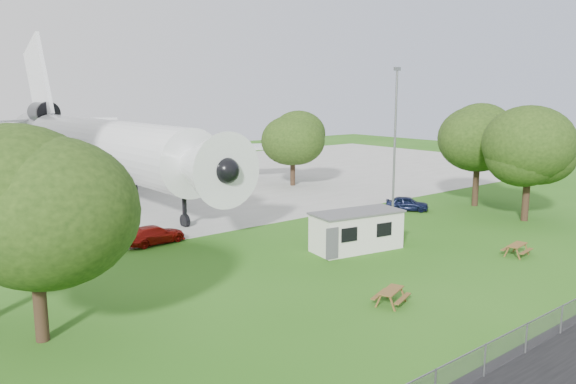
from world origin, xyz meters
TOP-DOWN VIEW (x-y plane):
  - ground at (0.00, 0.00)m, footprint 160.00×160.00m
  - concrete_apron at (0.00, 38.00)m, footprint 120.00×46.00m
  - airliner at (-2.00, 35.86)m, footprint 46.36×47.73m
  - site_cabin at (3.72, 5.45)m, footprint 6.94×3.73m
  - picnic_west at (-2.11, -2.55)m, footprint 2.20×2.02m
  - picnic_east at (10.69, -2.11)m, footprint 2.00×1.75m
  - fence at (0.00, -9.50)m, footprint 58.00×0.04m
  - lamp_mast at (8.20, 6.20)m, footprint 0.16×0.16m
  - tree_west_small at (-16.77, 4.06)m, footprint 7.81×7.81m
  - tree_east_front at (20.65, 2.73)m, footprint 7.78×7.78m
  - tree_east_back at (22.94, 8.82)m, footprint 7.50×7.50m
  - tree_far_apron at (17.12, 28.33)m, footprint 6.47×6.47m
  - car_ne_hatch at (16.27, 11.37)m, footprint 3.52×3.86m
  - car_apron_van at (-6.13, 15.31)m, footprint 4.53×2.13m

SIDE VIEW (x-z plane):
  - ground at x=0.00m, z-range 0.00..0.00m
  - picnic_west at x=-2.11m, z-range -0.38..0.38m
  - picnic_east at x=10.69m, z-range -0.38..0.38m
  - fence at x=0.00m, z-range -0.65..0.65m
  - concrete_apron at x=0.00m, z-range 0.00..0.03m
  - car_ne_hatch at x=16.27m, z-range 0.00..1.27m
  - car_apron_van at x=-6.13m, z-range 0.00..1.28m
  - site_cabin at x=3.72m, z-range 0.00..2.62m
  - airliner at x=-2.00m, z-range -3.57..14.11m
  - tree_far_apron at x=17.12m, z-range 1.12..9.87m
  - tree_east_front at x=20.65m, z-range 0.93..10.58m
  - tree_west_small at x=-16.77m, z-range 0.93..10.61m
  - lamp_mast at x=8.20m, z-range 0.00..12.00m
  - tree_east_back at x=22.94m, z-range 1.32..11.48m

